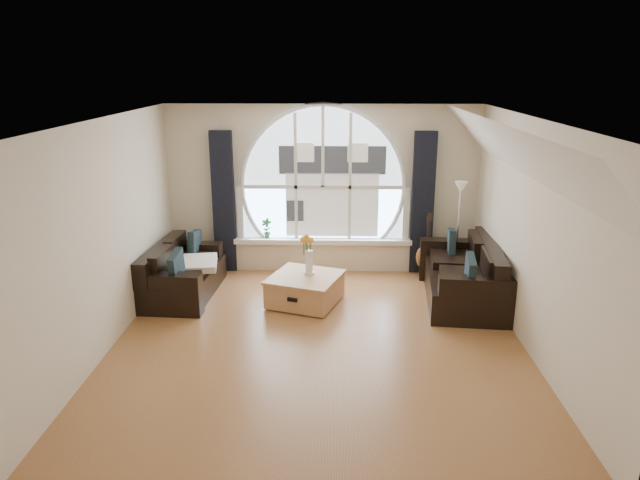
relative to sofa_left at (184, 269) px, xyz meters
The scene contains 21 objects.
ground 2.57m from the sofa_left, 37.18° to the right, with size 5.00×5.50×0.01m, color brown.
ceiling 3.43m from the sofa_left, 37.18° to the right, with size 5.00×5.50×0.01m, color silver.
wall_back 2.55m from the sofa_left, 30.95° to the left, with size 5.00×0.01×2.70m, color beige.
wall_front 4.83m from the sofa_left, 64.71° to the right, with size 5.00×0.01×2.70m, color beige.
wall_left 1.87m from the sofa_left, 107.19° to the right, with size 0.01×5.50×2.70m, color beige.
wall_right 4.87m from the sofa_left, 18.75° to the right, with size 0.01×5.50×2.70m, color beige.
attic_slope 4.90m from the sofa_left, 19.98° to the right, with size 0.92×5.50×0.72m, color silver.
arched_window 2.65m from the sofa_left, 30.32° to the left, with size 2.60×0.06×2.15m, color silver.
window_sill 2.31m from the sofa_left, 28.82° to the left, with size 2.90×0.22×0.08m, color white.
window_frame 2.63m from the sofa_left, 29.68° to the left, with size 2.76×0.08×2.15m, color white.
neighbor_house 2.70m from the sofa_left, 28.26° to the left, with size 1.70×0.02×1.50m, color silver.
curtain_left 1.39m from the sofa_left, 68.78° to the left, with size 0.35×0.12×2.30m, color black.
curtain_right 3.86m from the sofa_left, 16.80° to the left, with size 0.35×0.12×2.30m, color black.
sofa_left is the anchor object (origin of this frame).
sofa_right 4.05m from the sofa_left, ahead, with size 0.96×1.92×0.85m, color black.
coffee_chest 1.84m from the sofa_left, ahead, with size 0.93×0.93×0.45m, color #BD7E4D.
throw_blanket 0.24m from the sofa_left, 10.37° to the right, with size 0.55×0.55×0.10m, color silver.
vase_flowers 1.91m from the sofa_left, ahead, with size 0.24×0.24×0.70m, color white.
floor_lamp 4.18m from the sofa_left, ahead, with size 0.24×0.24×1.60m, color #B2B2B2.
guitar 3.83m from the sofa_left, 14.07° to the left, with size 0.36×0.24×1.06m, color brown.
potted_plant 1.60m from the sofa_left, 45.19° to the left, with size 0.18×0.12×0.33m, color #1E6023.
Camera 1 is at (0.19, -6.50, 3.28)m, focal length 32.74 mm.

